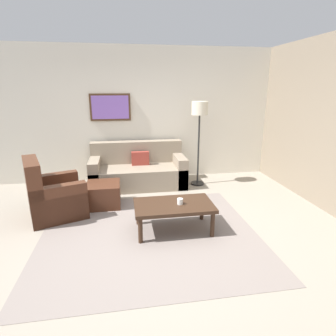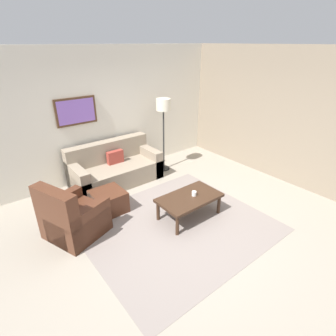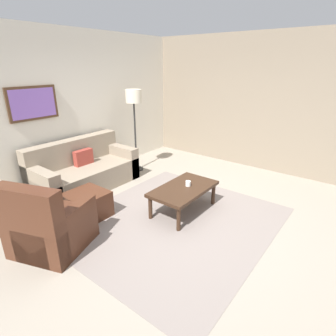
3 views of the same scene
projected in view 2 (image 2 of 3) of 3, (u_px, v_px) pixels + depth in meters
The scene contains 11 objects.
ground_plane at pixel (176, 225), 4.57m from camera, with size 8.00×8.00×0.00m, color gray.
rear_partition at pixel (100, 115), 5.81m from camera, with size 6.00×0.12×2.80m, color silver.
stone_feature_panel at pixel (285, 117), 5.65m from camera, with size 0.12×5.20×2.80m, color gray.
area_rug at pixel (176, 225), 4.57m from camera, with size 2.97×2.65×0.01m, color gray.
couch_main at pixel (114, 169), 5.91m from camera, with size 1.91×0.90×0.88m.
armchair_leather at pixel (72, 220), 4.20m from camera, with size 1.03×1.03×0.95m.
ottoman at pixel (109, 201), 4.89m from camera, with size 0.56×0.56×0.40m, color #4C2819.
coffee_table at pixel (189, 199), 4.66m from camera, with size 1.10×0.64×0.41m.
cup at pixel (194, 194), 4.65m from camera, with size 0.08×0.08×0.08m, color white.
lamp_standing at pixel (163, 112), 5.99m from camera, with size 0.32×0.32×1.71m.
framed_artwork at pixel (76, 111), 5.37m from camera, with size 0.83×0.04×0.55m.
Camera 2 is at (-2.41, -2.82, 2.85)m, focal length 28.59 mm.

